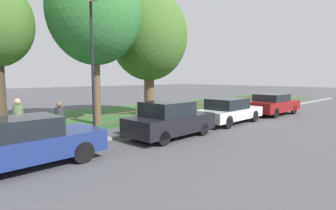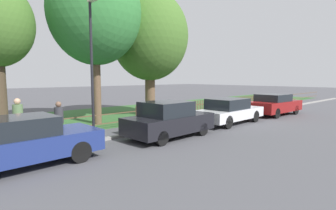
# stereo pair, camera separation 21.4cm
# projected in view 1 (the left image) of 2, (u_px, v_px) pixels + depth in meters

# --- Properties ---
(ground_plane) EXTENTS (120.00, 120.00, 0.00)m
(ground_plane) POSITION_uv_depth(u_px,v_px,m) (237.00, 117.00, 17.01)
(ground_plane) COLOR #4C4C51
(kerb_stone) EXTENTS (41.72, 0.20, 0.12)m
(kerb_stone) POSITION_uv_depth(u_px,v_px,m) (236.00, 115.00, 17.08)
(kerb_stone) COLOR gray
(kerb_stone) RESTS_ON ground
(grass_strip) EXTENTS (41.72, 8.54, 0.01)m
(grass_strip) POSITION_uv_depth(u_px,v_px,m) (169.00, 108.00, 21.62)
(grass_strip) COLOR #33602D
(grass_strip) RESTS_ON ground
(park_fence) EXTENTS (41.72, 0.05, 1.02)m
(park_fence) POSITION_uv_depth(u_px,v_px,m) (211.00, 106.00, 18.49)
(park_fence) COLOR brown
(park_fence) RESTS_ON ground
(parked_car_silver_hatchback) EXTENTS (4.17, 1.87, 1.45)m
(parked_car_silver_hatchback) POSITION_uv_depth(u_px,v_px,m) (25.00, 142.00, 7.32)
(parked_car_silver_hatchback) COLOR navy
(parked_car_silver_hatchback) RESTS_ON ground
(parked_car_black_saloon) EXTENTS (4.02, 1.95, 1.53)m
(parked_car_black_saloon) POSITION_uv_depth(u_px,v_px,m) (170.00, 120.00, 11.07)
(parked_car_black_saloon) COLOR black
(parked_car_black_saloon) RESTS_ON ground
(parked_car_navy_estate) EXTENTS (4.56, 1.92, 1.39)m
(parked_car_navy_estate) POSITION_uv_depth(u_px,v_px,m) (229.00, 111.00, 14.45)
(parked_car_navy_estate) COLOR silver
(parked_car_navy_estate) RESTS_ON ground
(parked_car_red_compact) EXTENTS (4.40, 1.99, 1.42)m
(parked_car_red_compact) POSITION_uv_depth(u_px,v_px,m) (273.00, 104.00, 17.76)
(parked_car_red_compact) COLOR maroon
(parked_car_red_compact) RESTS_ON ground
(covered_motorcycle) EXTENTS (1.96, 0.81, 1.04)m
(covered_motorcycle) POSITION_uv_depth(u_px,v_px,m) (162.00, 114.00, 13.59)
(covered_motorcycle) COLOR black
(covered_motorcycle) RESTS_ON ground
(tree_behind_motorcycle) EXTENTS (4.86, 4.86, 8.77)m
(tree_behind_motorcycle) POSITION_uv_depth(u_px,v_px,m) (94.00, 12.00, 13.70)
(tree_behind_motorcycle) COLOR brown
(tree_behind_motorcycle) RESTS_ON ground
(tree_mid_park) EXTENTS (4.97, 4.97, 8.05)m
(tree_mid_park) POSITION_uv_depth(u_px,v_px,m) (149.00, 37.00, 16.86)
(tree_mid_park) COLOR brown
(tree_mid_park) RESTS_ON ground
(pedestrian_near_fence) EXTENTS (0.46, 0.46, 1.63)m
(pedestrian_near_fence) POSITION_uv_depth(u_px,v_px,m) (60.00, 120.00, 9.89)
(pedestrian_near_fence) COLOR black
(pedestrian_near_fence) RESTS_ON ground
(pedestrian_by_lamp) EXTENTS (0.42, 0.42, 1.76)m
(pedestrian_by_lamp) POSITION_uv_depth(u_px,v_px,m) (19.00, 119.00, 9.75)
(pedestrian_by_lamp) COLOR slate
(pedestrian_by_lamp) RESTS_ON ground
(street_lamp) EXTENTS (0.20, 0.79, 5.68)m
(street_lamp) POSITION_uv_depth(u_px,v_px,m) (93.00, 51.00, 10.44)
(street_lamp) COLOR black
(street_lamp) RESTS_ON ground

